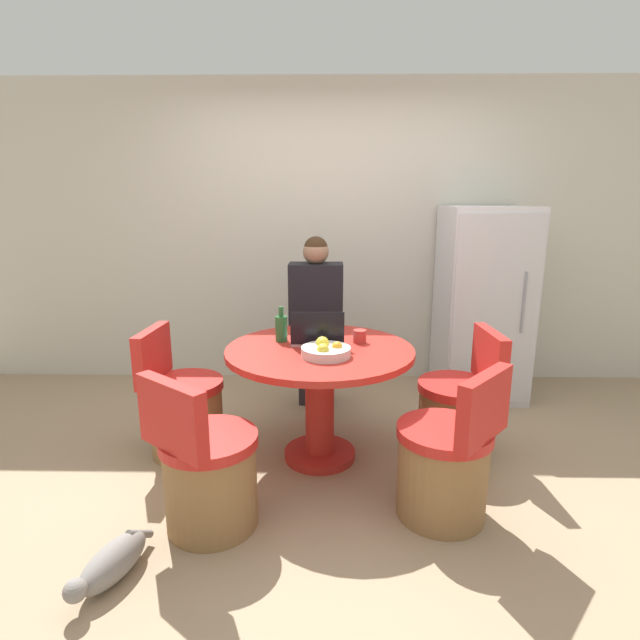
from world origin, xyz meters
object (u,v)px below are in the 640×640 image
(refrigerator, at_px, (482,303))
(chair_near_left_corner, at_px, (208,475))
(laptop, at_px, (318,336))
(chair_near_right_corner, at_px, (446,466))
(bottle, at_px, (281,328))
(cat, at_px, (111,563))
(chair_right_side, at_px, (458,413))
(person_seated, at_px, (316,317))
(dining_table, at_px, (320,377))
(chair_left_side, at_px, (184,411))
(fruit_bowl, at_px, (326,351))

(refrigerator, relative_size, chair_near_left_corner, 1.88)
(laptop, bearing_deg, chair_near_right_corner, 134.43)
(bottle, bearing_deg, refrigerator, 32.35)
(chair_near_right_corner, height_order, bottle, bottle)
(bottle, xyz_separation_m, cat, (-0.64, -1.22, -0.74))
(chair_near_right_corner, height_order, chair_right_side, same)
(refrigerator, relative_size, bottle, 6.98)
(chair_near_left_corner, height_order, person_seated, person_seated)
(chair_near_right_corner, bearing_deg, refrigerator, -159.30)
(refrigerator, xyz_separation_m, dining_table, (-1.32, -1.14, -0.23))
(person_seated, bearing_deg, chair_near_right_corner, 116.79)
(chair_near_right_corner, bearing_deg, bottle, -87.23)
(bottle, bearing_deg, chair_near_right_corner, -38.92)
(chair_near_right_corner, bearing_deg, laptop, -93.88)
(chair_near_left_corner, distance_m, bottle, 1.04)
(chair_right_side, bearing_deg, laptop, -96.47)
(chair_left_side, bearing_deg, bottle, -78.58)
(dining_table, relative_size, fruit_bowl, 4.03)
(refrigerator, height_order, chair_left_side, refrigerator)
(person_seated, distance_m, cat, 2.16)
(chair_near_left_corner, xyz_separation_m, person_seated, (0.50, 1.50, 0.45))
(dining_table, distance_m, chair_near_left_corner, 0.92)
(chair_near_left_corner, xyz_separation_m, fruit_bowl, (0.58, 0.53, 0.48))
(laptop, bearing_deg, person_seated, -87.77)
(chair_left_side, height_order, fruit_bowl, fruit_bowl)
(fruit_bowl, bearing_deg, chair_near_left_corner, -137.85)
(chair_left_side, distance_m, person_seated, 1.20)
(fruit_bowl, relative_size, cat, 0.58)
(chair_left_side, distance_m, fruit_bowl, 1.06)
(bottle, bearing_deg, laptop, -10.74)
(chair_near_left_corner, xyz_separation_m, laptop, (0.53, 0.79, 0.49))
(chair_left_side, relative_size, bottle, 3.71)
(chair_right_side, relative_size, person_seated, 0.61)
(refrigerator, height_order, chair_near_left_corner, refrigerator)
(chair_left_side, bearing_deg, cat, -176.33)
(person_seated, relative_size, bottle, 6.05)
(chair_right_side, relative_size, laptop, 2.53)
(refrigerator, bearing_deg, chair_right_side, -112.10)
(chair_near_left_corner, distance_m, chair_right_side, 1.61)
(dining_table, distance_m, person_seated, 0.82)
(refrigerator, bearing_deg, chair_left_side, -153.98)
(chair_right_side, bearing_deg, refrigerator, 154.37)
(chair_near_right_corner, bearing_deg, fruit_bowl, -82.50)
(dining_table, relative_size, chair_near_right_corner, 1.39)
(refrigerator, height_order, fruit_bowl, refrigerator)
(dining_table, relative_size, laptop, 3.52)
(fruit_bowl, bearing_deg, refrigerator, 45.44)
(chair_left_side, distance_m, bottle, 0.83)
(chair_near_left_corner, relative_size, fruit_bowl, 2.90)
(refrigerator, bearing_deg, dining_table, -139.28)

